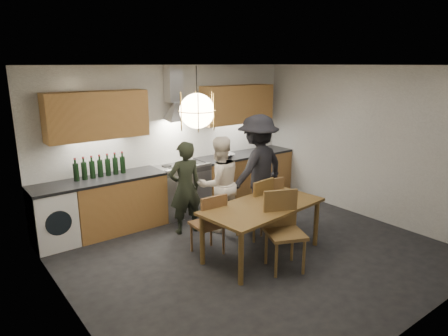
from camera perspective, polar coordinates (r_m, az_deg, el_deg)
ground at (r=5.88m, az=4.25°, el=-11.84°), size 5.00×5.00×0.00m
room_shell at (r=5.34m, az=4.60°, el=4.78°), size 5.02×4.52×2.61m
counter_run at (r=7.18m, az=-5.91°, el=-2.97°), size 5.00×0.62×0.90m
range_stove at (r=7.17m, az=-6.05°, el=-3.07°), size 0.90×0.60×0.92m
wall_fixtures at (r=6.97m, az=-6.89°, el=8.44°), size 4.30×0.54×1.10m
pendant_lamp at (r=4.59m, az=-3.88°, el=8.14°), size 0.43×0.43×0.70m
dining_table at (r=5.57m, az=5.53°, el=-6.10°), size 1.83×1.06×0.74m
chair_back_left at (r=5.57m, az=-1.96°, el=-7.54°), size 0.43×0.43×0.90m
chair_back_mid at (r=6.12m, az=4.84°, el=-5.20°), size 0.48×0.48×0.95m
chair_back_right at (r=6.33m, az=6.29°, el=-4.72°), size 0.47×0.47×0.92m
chair_front at (r=5.32m, az=8.40°, el=-8.00°), size 0.61×0.61×1.02m
person_left at (r=6.27m, az=-5.57°, el=-2.83°), size 0.58×0.42×1.48m
person_mid at (r=6.34m, az=-0.69°, el=-2.32°), size 0.82×0.68×1.53m
person_right at (r=6.70m, az=4.83°, el=-0.13°), size 1.27×0.85×1.82m
mixing_bowl at (r=7.54m, az=0.31°, el=1.82°), size 0.39×0.39×0.08m
stock_pot at (r=8.19m, az=5.32°, el=2.98°), size 0.23×0.23×0.13m
wine_bottles at (r=6.51m, az=-17.30°, el=0.29°), size 0.83×0.08×0.35m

